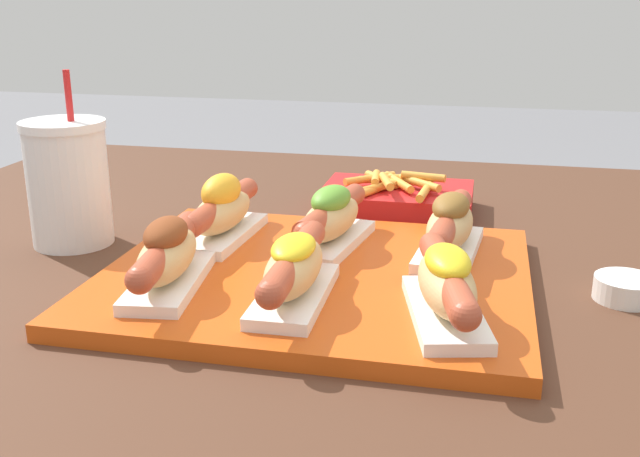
{
  "coord_description": "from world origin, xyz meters",
  "views": [
    {
      "loc": [
        0.18,
        -0.84,
        1.01
      ],
      "look_at": [
        0.01,
        -0.1,
        0.76
      ],
      "focal_mm": 42.0,
      "sensor_mm": 36.0,
      "label": 1
    }
  ],
  "objects_px": {
    "serving_tray": "(316,278)",
    "hot_dog_3": "(222,210)",
    "drink_cup": "(68,183)",
    "hot_dog_4": "(331,218)",
    "fries_basket": "(397,198)",
    "sauce_bowl": "(626,288)",
    "hot_dog_5": "(450,226)",
    "hot_dog_0": "(167,255)",
    "hot_dog_2": "(446,284)",
    "hot_dog_1": "(294,269)"
  },
  "relations": [
    {
      "from": "sauce_bowl",
      "to": "fries_basket",
      "type": "distance_m",
      "value": 0.37
    },
    {
      "from": "hot_dog_2",
      "to": "fries_basket",
      "type": "xyz_separation_m",
      "value": [
        -0.09,
        0.39,
        -0.03
      ]
    },
    {
      "from": "hot_dog_4",
      "to": "drink_cup",
      "type": "distance_m",
      "value": 0.33
    },
    {
      "from": "hot_dog_1",
      "to": "hot_dog_0",
      "type": "bearing_deg",
      "value": 177.49
    },
    {
      "from": "serving_tray",
      "to": "hot_dog_4",
      "type": "xyz_separation_m",
      "value": [
        -0.0,
        0.08,
        0.04
      ]
    },
    {
      "from": "hot_dog_1",
      "to": "fries_basket",
      "type": "height_order",
      "value": "hot_dog_1"
    },
    {
      "from": "fries_basket",
      "to": "drink_cup",
      "type": "bearing_deg",
      "value": -149.29
    },
    {
      "from": "hot_dog_3",
      "to": "fries_basket",
      "type": "relative_size",
      "value": 0.93
    },
    {
      "from": "hot_dog_3",
      "to": "serving_tray",
      "type": "bearing_deg",
      "value": -30.45
    },
    {
      "from": "serving_tray",
      "to": "hot_dog_3",
      "type": "xyz_separation_m",
      "value": [
        -0.13,
        0.08,
        0.04
      ]
    },
    {
      "from": "hot_dog_5",
      "to": "drink_cup",
      "type": "xyz_separation_m",
      "value": [
        -0.46,
        -0.01,
        0.03
      ]
    },
    {
      "from": "serving_tray",
      "to": "hot_dog_2",
      "type": "relative_size",
      "value": 2.33
    },
    {
      "from": "sauce_bowl",
      "to": "drink_cup",
      "type": "height_order",
      "value": "drink_cup"
    },
    {
      "from": "sauce_bowl",
      "to": "hot_dog_5",
      "type": "bearing_deg",
      "value": 165.17
    },
    {
      "from": "hot_dog_4",
      "to": "fries_basket",
      "type": "relative_size",
      "value": 0.93
    },
    {
      "from": "serving_tray",
      "to": "hot_dog_0",
      "type": "xyz_separation_m",
      "value": [
        -0.13,
        -0.08,
        0.04
      ]
    },
    {
      "from": "hot_dog_1",
      "to": "fries_basket",
      "type": "relative_size",
      "value": 0.94
    },
    {
      "from": "drink_cup",
      "to": "hot_dog_4",
      "type": "bearing_deg",
      "value": 1.35
    },
    {
      "from": "sauce_bowl",
      "to": "drink_cup",
      "type": "bearing_deg",
      "value": 176.43
    },
    {
      "from": "hot_dog_0",
      "to": "hot_dog_5",
      "type": "xyz_separation_m",
      "value": [
        0.27,
        0.16,
        -0.0
      ]
    },
    {
      "from": "hot_dog_3",
      "to": "hot_dog_2",
      "type": "bearing_deg",
      "value": -32.13
    },
    {
      "from": "hot_dog_3",
      "to": "hot_dog_0",
      "type": "bearing_deg",
      "value": -90.44
    },
    {
      "from": "hot_dog_5",
      "to": "fries_basket",
      "type": "relative_size",
      "value": 0.93
    },
    {
      "from": "drink_cup",
      "to": "hot_dog_3",
      "type": "bearing_deg",
      "value": 1.52
    },
    {
      "from": "hot_dog_0",
      "to": "serving_tray",
      "type": "bearing_deg",
      "value": 30.75
    },
    {
      "from": "serving_tray",
      "to": "fries_basket",
      "type": "height_order",
      "value": "fries_basket"
    },
    {
      "from": "hot_dog_2",
      "to": "hot_dog_4",
      "type": "height_order",
      "value": "hot_dog_4"
    },
    {
      "from": "hot_dog_2",
      "to": "serving_tray",
      "type": "bearing_deg",
      "value": 146.37
    },
    {
      "from": "hot_dog_4",
      "to": "sauce_bowl",
      "type": "bearing_deg",
      "value": -8.56
    },
    {
      "from": "hot_dog_3",
      "to": "drink_cup",
      "type": "xyz_separation_m",
      "value": [
        -0.19,
        -0.01,
        0.02
      ]
    },
    {
      "from": "hot_dog_3",
      "to": "sauce_bowl",
      "type": "bearing_deg",
      "value": -5.77
    },
    {
      "from": "hot_dog_0",
      "to": "hot_dog_5",
      "type": "relative_size",
      "value": 1.0
    },
    {
      "from": "hot_dog_1",
      "to": "hot_dog_2",
      "type": "xyz_separation_m",
      "value": [
        0.14,
        -0.01,
        0.0
      ]
    },
    {
      "from": "hot_dog_0",
      "to": "sauce_bowl",
      "type": "height_order",
      "value": "hot_dog_0"
    },
    {
      "from": "drink_cup",
      "to": "serving_tray",
      "type": "bearing_deg",
      "value": -12.46
    },
    {
      "from": "hot_dog_3",
      "to": "drink_cup",
      "type": "distance_m",
      "value": 0.2
    },
    {
      "from": "hot_dog_0",
      "to": "hot_dog_2",
      "type": "xyz_separation_m",
      "value": [
        0.27,
        -0.02,
        -0.0
      ]
    },
    {
      "from": "hot_dog_5",
      "to": "hot_dog_2",
      "type": "bearing_deg",
      "value": -87.83
    },
    {
      "from": "hot_dog_1",
      "to": "hot_dog_3",
      "type": "bearing_deg",
      "value": 128.65
    },
    {
      "from": "hot_dog_4",
      "to": "fries_basket",
      "type": "height_order",
      "value": "hot_dog_4"
    },
    {
      "from": "hot_dog_1",
      "to": "sauce_bowl",
      "type": "height_order",
      "value": "hot_dog_1"
    },
    {
      "from": "drink_cup",
      "to": "fries_basket",
      "type": "distance_m",
      "value": 0.44
    },
    {
      "from": "hot_dog_5",
      "to": "drink_cup",
      "type": "relative_size",
      "value": 0.91
    },
    {
      "from": "hot_dog_0",
      "to": "hot_dog_4",
      "type": "relative_size",
      "value": 1.0
    },
    {
      "from": "hot_dog_2",
      "to": "hot_dog_5",
      "type": "relative_size",
      "value": 0.98
    },
    {
      "from": "hot_dog_1",
      "to": "hot_dog_4",
      "type": "relative_size",
      "value": 1.01
    },
    {
      "from": "serving_tray",
      "to": "hot_dog_1",
      "type": "distance_m",
      "value": 0.09
    },
    {
      "from": "hot_dog_2",
      "to": "hot_dog_0",
      "type": "bearing_deg",
      "value": 176.85
    },
    {
      "from": "hot_dog_4",
      "to": "hot_dog_2",
      "type": "bearing_deg",
      "value": -50.81
    },
    {
      "from": "hot_dog_0",
      "to": "sauce_bowl",
      "type": "bearing_deg",
      "value": 13.87
    }
  ]
}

